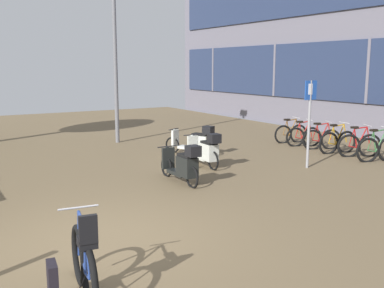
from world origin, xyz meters
TOP-DOWN VIEW (x-y plane):
  - ground at (1.43, 0.00)m, footprint 21.00×40.00m
  - bicycle_foreground at (-0.71, -1.49)m, footprint 0.76×1.46m
  - bicycle_rack_00 at (8.87, 1.56)m, footprint 1.40×0.54m
  - bicycle_rack_01 at (8.97, 2.29)m, footprint 1.26×0.68m
  - bicycle_rack_02 at (8.87, 3.02)m, footprint 1.39×0.48m
  - bicycle_rack_03 at (8.95, 3.74)m, footprint 1.22×0.61m
  - bicycle_rack_04 at (8.87, 4.47)m, footprint 1.21×0.55m
  - bicycle_rack_05 at (8.98, 5.20)m, footprint 1.28×0.47m
  - scooter_near at (2.90, 2.33)m, footprint 0.52×1.75m
  - scooter_mid at (4.91, 5.05)m, footprint 0.99×1.59m
  - scooter_far at (4.30, 3.54)m, footprint 0.52×1.77m
  - parking_sign at (6.56, 2.02)m, footprint 0.40×0.07m
  - lamp_post at (3.77, 8.47)m, footprint 0.20×0.52m

SIDE VIEW (x-z plane):
  - ground at x=1.43m, z-range -0.09..0.04m
  - bicycle_rack_05 at x=8.98m, z-range -0.14..0.79m
  - bicycle_rack_04 at x=8.87m, z-range -0.14..0.80m
  - bicycle_rack_03 at x=8.95m, z-range -0.14..0.81m
  - bicycle_rack_01 at x=8.97m, z-range -0.15..0.84m
  - bicycle_rack_02 at x=8.87m, z-range -0.15..0.84m
  - bicycle_rack_00 at x=8.87m, z-range -0.15..0.86m
  - bicycle_foreground at x=-0.71m, z-range -0.16..0.98m
  - scooter_mid at x=4.91m, z-range -0.05..0.90m
  - scooter_near at x=2.90m, z-range -0.05..0.94m
  - scooter_far at x=4.30m, z-range -0.05..0.94m
  - parking_sign at x=6.56m, z-range 0.28..2.60m
  - lamp_post at x=3.77m, z-range 0.32..6.29m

